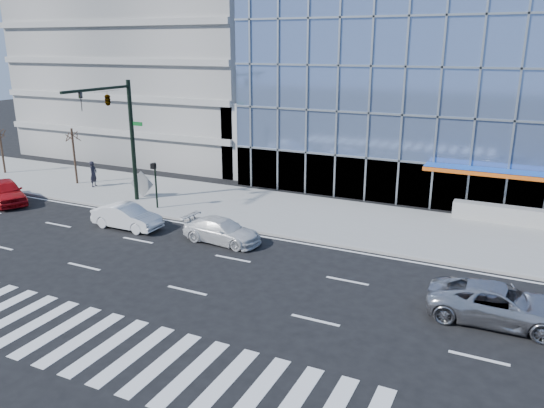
{
  "coord_description": "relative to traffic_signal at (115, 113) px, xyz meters",
  "views": [
    {
      "loc": [
        12.51,
        -21.36,
        10.3
      ],
      "look_at": [
        0.74,
        3.0,
        2.15
      ],
      "focal_mm": 35.0,
      "sensor_mm": 36.0,
      "label": 1
    }
  ],
  "objects": [
    {
      "name": "ground",
      "position": [
        11.0,
        -4.57,
        -6.16
      ],
      "size": [
        160.0,
        160.0,
        0.0
      ],
      "primitive_type": "plane",
      "color": "black",
      "rests_on": "ground"
    },
    {
      "name": "sidewalk",
      "position": [
        11.0,
        3.43,
        -6.09
      ],
      "size": [
        120.0,
        8.0,
        0.15
      ],
      "primitive_type": "cube",
      "color": "gray",
      "rests_on": "ground"
    },
    {
      "name": "parking_garage",
      "position": [
        -9.0,
        21.43,
        3.84
      ],
      "size": [
        24.0,
        24.0,
        20.0
      ],
      "primitive_type": "cube",
      "color": "gray",
      "rests_on": "ground"
    },
    {
      "name": "ramp_block",
      "position": [
        5.0,
        13.43,
        -3.16
      ],
      "size": [
        6.0,
        8.0,
        6.0
      ],
      "primitive_type": "cube",
      "color": "gray",
      "rests_on": "ground"
    },
    {
      "name": "traffic_signal",
      "position": [
        0.0,
        0.0,
        0.0
      ],
      "size": [
        1.14,
        5.74,
        8.0
      ],
      "color": "black",
      "rests_on": "sidewalk"
    },
    {
      "name": "ped_signal_post",
      "position": [
        2.5,
        0.37,
        -4.02
      ],
      "size": [
        0.3,
        0.33,
        3.0
      ],
      "color": "black",
      "rests_on": "sidewalk"
    },
    {
      "name": "street_tree_near",
      "position": [
        -7.0,
        2.93,
        -2.39
      ],
      "size": [
        1.1,
        1.1,
        4.23
      ],
      "color": "#332319",
      "rests_on": "sidewalk"
    },
    {
      "name": "silver_suv",
      "position": [
        23.36,
        -5.57,
        -5.43
      ],
      "size": [
        5.38,
        2.62,
        1.47
      ],
      "primitive_type": "imported",
      "rotation": [
        0.0,
        0.0,
        1.6
      ],
      "color": "#B5B5BA",
      "rests_on": "ground"
    },
    {
      "name": "white_suv",
      "position": [
        9.3,
        -2.77,
        -5.51
      ],
      "size": [
        4.59,
        2.09,
        1.3
      ],
      "primitive_type": "imported",
      "rotation": [
        0.0,
        0.0,
        1.51
      ],
      "color": "silver",
      "rests_on": "ground"
    },
    {
      "name": "white_sedan",
      "position": [
        3.12,
        -3.21,
        -5.46
      ],
      "size": [
        4.28,
        1.51,
        1.41
      ],
      "primitive_type": "imported",
      "rotation": [
        0.0,
        0.0,
        1.57
      ],
      "color": "silver",
      "rests_on": "ground"
    },
    {
      "name": "red_sedan",
      "position": [
        -7.66,
        -2.76,
        -5.36
      ],
      "size": [
        5.08,
        3.82,
        1.61
      ],
      "primitive_type": "imported",
      "rotation": [
        0.0,
        0.0,
        1.11
      ],
      "color": "#B40D12",
      "rests_on": "ground"
    },
    {
      "name": "pedestrian",
      "position": [
        -5.12,
        2.79,
        -5.06
      ],
      "size": [
        0.6,
        0.78,
        1.91
      ],
      "primitive_type": "imported",
      "rotation": [
        0.0,
        0.0,
        1.79
      ],
      "color": "black",
      "rests_on": "sidewalk"
    },
    {
      "name": "tilted_panel",
      "position": [
        -0.06,
        2.1,
        -5.1
      ],
      "size": [
        1.83,
        0.26,
        1.84
      ],
      "primitive_type": "cube",
      "rotation": [
        0.0,
        0.77,
        0.11
      ],
      "color": "gray",
      "rests_on": "sidewalk"
    }
  ]
}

